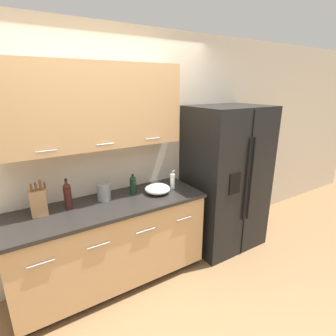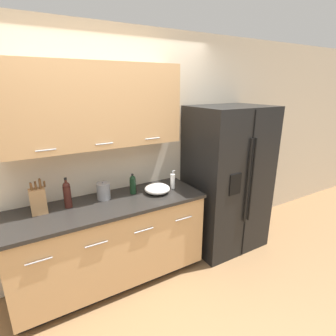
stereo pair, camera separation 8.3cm
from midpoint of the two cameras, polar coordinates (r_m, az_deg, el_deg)
The scene contains 9 objects.
wall_back at distance 2.80m, azimuth -12.69°, elevation 4.88°, with size 10.00×0.39×2.60m.
counter_unit at distance 2.88m, azimuth -11.40°, elevation -15.56°, with size 1.92×0.64×0.92m.
refrigerator at distance 3.38m, azimuth 13.39°, elevation -2.38°, with size 0.94×0.73×1.80m.
knife_block at distance 2.60m, azimuth -25.62°, elevation -6.40°, with size 0.15×0.09×0.33m.
wine_bottle at distance 2.62m, azimuth -20.25°, elevation -5.35°, with size 0.07×0.07×0.30m.
soap_dispenser at distance 2.92m, azimuth 1.82°, elevation -2.86°, with size 0.05×0.05×0.21m.
oil_bottle at distance 2.80m, azimuth -6.83°, elevation -3.53°, with size 0.07×0.07×0.22m.
steel_canister at distance 2.72m, azimuth -13.01°, elevation -4.89°, with size 0.14×0.14×0.19m.
mixing_bowl at distance 2.82m, azimuth -1.52°, elevation -4.55°, with size 0.27×0.27×0.09m.
Camera 2 is at (-0.82, -1.38, 2.02)m, focal length 28.00 mm.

